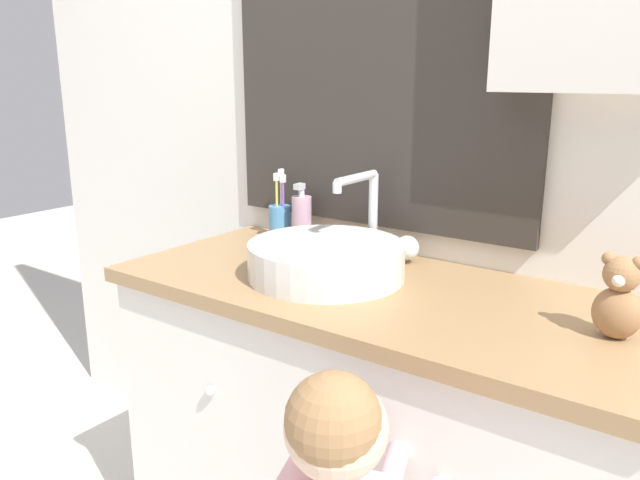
# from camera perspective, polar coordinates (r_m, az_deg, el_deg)

# --- Properties ---
(wall_back) EXTENTS (3.20, 0.18, 2.50)m
(wall_back) POSITION_cam_1_polar(r_m,az_deg,el_deg) (1.59, 11.78, 14.45)
(wall_back) COLOR silver
(wall_back) RESTS_ON ground_plane
(vanity_counter) EXTENTS (1.25, 0.55, 0.83)m
(vanity_counter) POSITION_cam_1_polar(r_m,az_deg,el_deg) (1.60, 5.02, -18.39)
(vanity_counter) COLOR silver
(vanity_counter) RESTS_ON ground_plane
(sink_basin) EXTENTS (0.37, 0.42, 0.23)m
(sink_basin) POSITION_cam_1_polar(r_m,az_deg,el_deg) (1.46, 0.79, -1.67)
(sink_basin) COLOR silver
(sink_basin) RESTS_ON vanity_counter
(toothbrush_holder) EXTENTS (0.06, 0.06, 0.20)m
(toothbrush_holder) POSITION_cam_1_polar(r_m,az_deg,el_deg) (1.81, -3.68, 1.85)
(toothbrush_holder) COLOR #4C93C6
(toothbrush_holder) RESTS_ON vanity_counter
(soap_dispenser) EXTENTS (0.06, 0.06, 0.17)m
(soap_dispenser) POSITION_cam_1_polar(r_m,az_deg,el_deg) (1.75, -1.69, 1.94)
(soap_dispenser) COLOR #CCA3BC
(soap_dispenser) RESTS_ON vanity_counter
(teddy_bear) EXTENTS (0.09, 0.07, 0.16)m
(teddy_bear) POSITION_cam_1_polar(r_m,az_deg,el_deg) (1.24, 25.65, -4.87)
(teddy_bear) COLOR #9E7047
(teddy_bear) RESTS_ON vanity_counter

